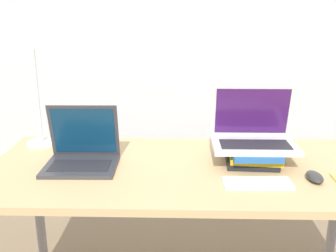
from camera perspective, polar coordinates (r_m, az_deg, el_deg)
The scene contains 8 objects.
wall_back at distance 2.81m, azimuth 2.49°, elevation 15.05°, with size 8.00×0.05×2.70m.
desk at distance 1.73m, azimuth 2.81°, elevation -8.21°, with size 1.71×0.77×0.77m.
laptop_left at distance 1.73m, azimuth -12.36°, elevation -3.99°, with size 0.31×0.26×0.26m.
book_stack at distance 1.76m, azimuth 12.22°, elevation -4.00°, with size 0.25×0.29×0.07m.
laptop_on_books at distance 1.76m, azimuth 12.29°, elevation -1.06°, with size 0.36×0.25×0.26m.
wireless_keyboard at distance 1.56m, azimuth 12.84°, elevation -8.08°, with size 0.26×0.11×0.01m.
mouse at distance 1.66m, azimuth 20.52°, elevation -6.92°, with size 0.06×0.11×0.03m.
desk_lamp at distance 1.91m, azimuth -17.54°, elevation 10.84°, with size 0.23×0.20×0.64m.
Camera 1 is at (-0.04, -1.18, 1.42)m, focal length 42.00 mm.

